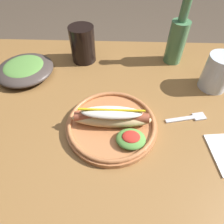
{
  "coord_description": "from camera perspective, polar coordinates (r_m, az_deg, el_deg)",
  "views": [
    {
      "loc": [
        -0.03,
        -0.39,
        1.18
      ],
      "look_at": [
        -0.04,
        -0.03,
        0.77
      ],
      "focal_mm": 31.13,
      "sensor_mm": 36.0,
      "label": 1
    }
  ],
  "objects": [
    {
      "name": "ground_plane",
      "position": [
        1.24,
        2.02,
        -22.94
      ],
      "size": [
        8.0,
        8.0,
        0.0
      ],
      "primitive_type": "plane",
      "color": "brown"
    },
    {
      "name": "dining_table",
      "position": [
        0.67,
        3.45,
        -5.79
      ],
      "size": [
        1.2,
        0.82,
        0.74
      ],
      "color": "olive",
      "rests_on": "ground_plane"
    },
    {
      "name": "hot_dog_plate",
      "position": [
        0.53,
        0.16,
        -3.28
      ],
      "size": [
        0.25,
        0.25,
        0.08
      ],
      "color": "#B77042",
      "rests_on": "dining_table"
    },
    {
      "name": "fork",
      "position": [
        0.61,
        21.66,
        -1.64
      ],
      "size": [
        0.12,
        0.04,
        0.0
      ],
      "rotation": [
        0.0,
        0.0,
        0.22
      ],
      "color": "silver",
      "rests_on": "dining_table"
    },
    {
      "name": "soda_cup",
      "position": [
        0.76,
        -8.6,
        19.07
      ],
      "size": [
        0.09,
        0.09,
        0.13
      ],
      "primitive_type": "cylinder",
      "color": "black",
      "rests_on": "dining_table"
    },
    {
      "name": "water_cup",
      "position": [
        0.71,
        28.63,
        10.12
      ],
      "size": [
        0.09,
        0.09,
        0.12
      ],
      "primitive_type": "cylinder",
      "color": "silver",
      "rests_on": "dining_table"
    },
    {
      "name": "glass_bottle",
      "position": [
        0.77,
        18.59,
        19.63
      ],
      "size": [
        0.07,
        0.07,
        0.24
      ],
      "color": "#4C7F51",
      "rests_on": "dining_table"
    },
    {
      "name": "side_bowl",
      "position": [
        0.76,
        -24.25,
        11.48
      ],
      "size": [
        0.2,
        0.2,
        0.05
      ],
      "color": "#423833",
      "rests_on": "dining_table"
    }
  ]
}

